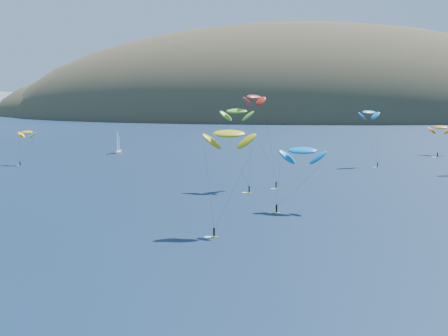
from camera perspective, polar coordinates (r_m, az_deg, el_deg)
ground at (r=78.13m, az=-4.78°, el=-14.21°), size 2800.00×2800.00×0.00m
island at (r=635.36m, az=8.54°, el=3.74°), size 730.00×300.00×210.00m
sailboat at (r=278.54m, az=-9.66°, el=1.55°), size 8.73×7.54×10.51m
kitesurfer_1 at (r=245.24m, az=-17.58°, el=3.13°), size 7.85×9.06×14.11m
kitesurfer_2 at (r=124.56m, az=0.48°, el=3.15°), size 10.85×10.57×22.37m
kitesurfer_3 at (r=177.10m, az=1.18°, el=5.21°), size 9.69×10.87×24.62m
kitesurfer_4 at (r=235.89m, az=13.11°, el=4.99°), size 9.58×10.05×22.12m
kitesurfer_5 at (r=147.47m, az=7.19°, el=1.60°), size 12.19×8.79×16.95m
kitesurfer_9 at (r=181.14m, az=2.77°, el=6.49°), size 11.58×9.36×28.37m
kitesurfer_11 at (r=283.32m, az=19.18°, el=3.54°), size 10.28×14.28×14.47m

